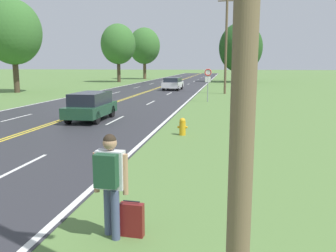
{
  "coord_description": "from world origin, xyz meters",
  "views": [
    {
      "loc": [
        8.79,
        -1.63,
        2.98
      ],
      "look_at": [
        7.01,
        9.0,
        1.1
      ],
      "focal_mm": 38.0,
      "sensor_mm": 36.0,
      "label": 1
    }
  ],
  "objects_px": {
    "hitchhiker_person": "(110,176)",
    "car_dark_green_hatchback_mid_near": "(91,105)",
    "tree_left_verge": "(144,46)",
    "fire_hydrant": "(182,126)",
    "tree_mid_treeline": "(241,48)",
    "car_white_hatchback_mid_far": "(173,83)",
    "traffic_sign": "(208,77)",
    "tree_far_back": "(13,32)",
    "suitcase": "(132,220)",
    "tree_right_cluster": "(118,44)"
  },
  "relations": [
    {
      "from": "hitchhiker_person",
      "to": "car_dark_green_hatchback_mid_near",
      "type": "bearing_deg",
      "value": 26.5
    },
    {
      "from": "tree_left_verge",
      "to": "fire_hydrant",
      "type": "bearing_deg",
      "value": -75.22
    },
    {
      "from": "tree_mid_treeline",
      "to": "car_dark_green_hatchback_mid_near",
      "type": "xyz_separation_m",
      "value": [
        -9.15,
        -43.51,
        -4.9
      ]
    },
    {
      "from": "hitchhiker_person",
      "to": "car_white_hatchback_mid_far",
      "type": "xyz_separation_m",
      "value": [
        -4.43,
        35.79,
        -0.33
      ]
    },
    {
      "from": "traffic_sign",
      "to": "tree_mid_treeline",
      "type": "bearing_deg",
      "value": 83.91
    },
    {
      "from": "fire_hydrant",
      "to": "car_dark_green_hatchback_mid_near",
      "type": "bearing_deg",
      "value": 148.94
    },
    {
      "from": "tree_mid_treeline",
      "to": "car_white_hatchback_mid_far",
      "type": "relative_size",
      "value": 2.43
    },
    {
      "from": "fire_hydrant",
      "to": "tree_mid_treeline",
      "type": "height_order",
      "value": "tree_mid_treeline"
    },
    {
      "from": "traffic_sign",
      "to": "tree_far_back",
      "type": "xyz_separation_m",
      "value": [
        -20.61,
        6.22,
        4.26
      ]
    },
    {
      "from": "fire_hydrant",
      "to": "traffic_sign",
      "type": "bearing_deg",
      "value": 88.85
    },
    {
      "from": "hitchhiker_person",
      "to": "tree_far_back",
      "type": "relative_size",
      "value": 0.19
    },
    {
      "from": "fire_hydrant",
      "to": "traffic_sign",
      "type": "xyz_separation_m",
      "value": [
        0.28,
        13.84,
        1.63
      ]
    },
    {
      "from": "traffic_sign",
      "to": "tree_left_verge",
      "type": "xyz_separation_m",
      "value": [
        -15.25,
        42.93,
        4.63
      ]
    },
    {
      "from": "hitchhiker_person",
      "to": "tree_mid_treeline",
      "type": "bearing_deg",
      "value": -0.44
    },
    {
      "from": "hitchhiker_person",
      "to": "car_white_hatchback_mid_far",
      "type": "bearing_deg",
      "value": 10.56
    },
    {
      "from": "suitcase",
      "to": "tree_mid_treeline",
      "type": "height_order",
      "value": "tree_mid_treeline"
    },
    {
      "from": "tree_right_cluster",
      "to": "tree_left_verge",
      "type": "bearing_deg",
      "value": 83.5
    },
    {
      "from": "fire_hydrant",
      "to": "tree_left_verge",
      "type": "bearing_deg",
      "value": 104.78
    },
    {
      "from": "suitcase",
      "to": "fire_hydrant",
      "type": "xyz_separation_m",
      "value": [
        -0.26,
        9.11,
        0.08
      ]
    },
    {
      "from": "tree_left_verge",
      "to": "tree_mid_treeline",
      "type": "height_order",
      "value": "tree_left_verge"
    },
    {
      "from": "traffic_sign",
      "to": "tree_right_cluster",
      "type": "distance_m",
      "value": 34.65
    },
    {
      "from": "tree_far_back",
      "to": "tree_right_cluster",
      "type": "bearing_deg",
      "value": 80.72
    },
    {
      "from": "suitcase",
      "to": "tree_mid_treeline",
      "type": "relative_size",
      "value": 0.07
    },
    {
      "from": "tree_left_verge",
      "to": "tree_far_back",
      "type": "distance_m",
      "value": 37.1
    },
    {
      "from": "fire_hydrant",
      "to": "tree_left_verge",
      "type": "xyz_separation_m",
      "value": [
        -14.97,
        56.76,
        6.25
      ]
    },
    {
      "from": "car_dark_green_hatchback_mid_near",
      "to": "tree_left_verge",
      "type": "bearing_deg",
      "value": -170.47
    },
    {
      "from": "hitchhiker_person",
      "to": "tree_right_cluster",
      "type": "bearing_deg",
      "value": 20.63
    },
    {
      "from": "tree_mid_treeline",
      "to": "tree_far_back",
      "type": "distance_m",
      "value": 35.98
    },
    {
      "from": "suitcase",
      "to": "car_white_hatchback_mid_far",
      "type": "height_order",
      "value": "car_white_hatchback_mid_far"
    },
    {
      "from": "hitchhiker_person",
      "to": "car_white_hatchback_mid_far",
      "type": "distance_m",
      "value": 36.07
    },
    {
      "from": "tree_mid_treeline",
      "to": "car_dark_green_hatchback_mid_near",
      "type": "relative_size",
      "value": 2.45
    },
    {
      "from": "car_dark_green_hatchback_mid_near",
      "to": "tree_mid_treeline",
      "type": "bearing_deg",
      "value": 167.47
    },
    {
      "from": "car_white_hatchback_mid_far",
      "to": "tree_left_verge",
      "type": "bearing_deg",
      "value": -158.06
    },
    {
      "from": "hitchhiker_person",
      "to": "suitcase",
      "type": "distance_m",
      "value": 0.9
    },
    {
      "from": "tree_left_verge",
      "to": "hitchhiker_person",
      "type": "bearing_deg",
      "value": -77.28
    },
    {
      "from": "tree_left_verge",
      "to": "tree_far_back",
      "type": "height_order",
      "value": "tree_left_verge"
    },
    {
      "from": "hitchhiker_person",
      "to": "tree_right_cluster",
      "type": "distance_m",
      "value": 55.82
    },
    {
      "from": "tree_left_verge",
      "to": "tree_right_cluster",
      "type": "distance_m",
      "value": 12.97
    },
    {
      "from": "suitcase",
      "to": "car_white_hatchback_mid_far",
      "type": "bearing_deg",
      "value": 11.12
    },
    {
      "from": "tree_right_cluster",
      "to": "tree_far_back",
      "type": "distance_m",
      "value": 24.14
    },
    {
      "from": "hitchhiker_person",
      "to": "car_dark_green_hatchback_mid_near",
      "type": "distance_m",
      "value": 13.55
    },
    {
      "from": "tree_mid_treeline",
      "to": "tree_far_back",
      "type": "height_order",
      "value": "tree_mid_treeline"
    },
    {
      "from": "suitcase",
      "to": "tree_mid_treeline",
      "type": "bearing_deg",
      "value": -0.11
    },
    {
      "from": "hitchhiker_person",
      "to": "suitcase",
      "type": "height_order",
      "value": "hitchhiker_person"
    },
    {
      "from": "tree_left_verge",
      "to": "car_white_hatchback_mid_far",
      "type": "xyz_separation_m",
      "value": [
        10.47,
        -30.2,
        -5.83
      ]
    },
    {
      "from": "hitchhiker_person",
      "to": "fire_hydrant",
      "type": "bearing_deg",
      "value": 3.03
    },
    {
      "from": "suitcase",
      "to": "car_dark_green_hatchback_mid_near",
      "type": "height_order",
      "value": "car_dark_green_hatchback_mid_near"
    },
    {
      "from": "suitcase",
      "to": "tree_far_back",
      "type": "height_order",
      "value": "tree_far_back"
    },
    {
      "from": "traffic_sign",
      "to": "car_dark_green_hatchback_mid_near",
      "type": "height_order",
      "value": "traffic_sign"
    },
    {
      "from": "car_dark_green_hatchback_mid_near",
      "to": "hitchhiker_person",
      "type": "bearing_deg",
      "value": 22.35
    }
  ]
}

